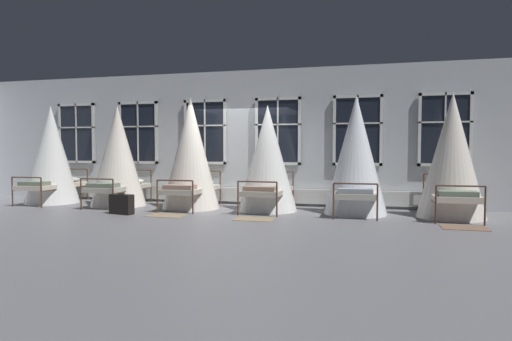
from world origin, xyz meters
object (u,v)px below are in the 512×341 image
Objects in this scene: cot_second at (118,157)px; cot_third at (191,155)px; cot_sixth at (452,157)px; cot_fourth at (268,160)px; cot_first at (52,156)px; cot_fifth at (356,156)px; suitcase_dark at (122,204)px.

cot_third reaches higher than cot_second.
cot_sixth is (5.87, -0.01, -0.03)m from cot_third.
cot_third is at bearing 93.45° from cot_fourth.
cot_first is 1.06× the size of cot_fourth.
cot_fourth is at bearing 87.77° from cot_fifth.
cot_fourth is 0.94× the size of cot_sixth.
cot_fifth reaches higher than suitcase_dark.
cot_sixth reaches higher than cot_fourth.
cot_first is 0.98× the size of cot_fifth.
cot_fifth reaches higher than cot_first.
cot_sixth is (7.85, -0.00, 0.04)m from cot_second.
cot_third is 2.02m from suitcase_dark.
cot_sixth reaches higher than cot_second.
cot_third reaches higher than cot_sixth.
cot_third is (1.99, 0.01, 0.07)m from cot_second.
cot_third is 1.03× the size of cot_sixth.
cot_sixth is at bearing -89.67° from cot_second.
cot_first is at bearing 88.38° from cot_fifth.
cot_second is at bearing 135.74° from suitcase_dark.
cot_second is at bearing 92.41° from cot_fourth.
cot_second is 4.32× the size of suitcase_dark.
cot_second is 1.03× the size of cot_fourth.
cot_fourth is 0.93× the size of cot_fifth.
cot_fifth is (7.93, -0.01, 0.02)m from cot_first.
cot_second is 1.87m from suitcase_dark.
cot_sixth is at bearing -93.22° from cot_fifth.
suitcase_dark is at bearing -114.82° from cot_first.
cot_fourth is 4.18× the size of suitcase_dark.
cot_fifth is at bearing -89.49° from cot_fourth.
cot_second is 0.94× the size of cot_third.
cot_second is 0.96× the size of cot_fifth.
cot_sixth is at bearing -90.14° from cot_first.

